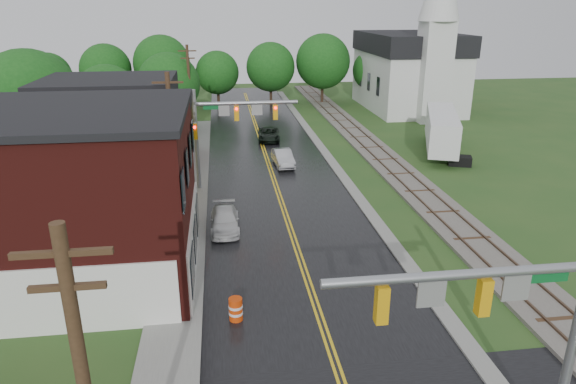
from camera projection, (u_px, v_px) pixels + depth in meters
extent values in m
cube|color=black|center=(272.00, 173.00, 40.92)|extent=(10.00, 90.00, 0.02)
cube|color=gray|center=(325.00, 154.00, 46.25)|extent=(0.80, 70.00, 0.12)
cube|color=gray|center=(190.00, 199.00, 35.50)|extent=(2.40, 50.00, 0.12)
cube|color=#4D1410|center=(38.00, 201.00, 24.03)|extent=(14.00, 10.00, 8.00)
cube|color=silver|center=(194.00, 240.00, 25.76)|extent=(0.10, 9.50, 3.00)
cube|color=black|center=(23.00, 113.00, 22.61)|extent=(14.30, 10.30, 0.30)
cube|color=tan|center=(116.00, 153.00, 34.74)|extent=(8.00, 7.00, 6.40)
cube|color=#3F0F0C|center=(148.00, 135.00, 43.58)|extent=(7.00, 6.00, 4.40)
cube|color=silver|center=(407.00, 81.00, 65.48)|extent=(10.00, 16.00, 7.00)
cube|color=black|center=(410.00, 43.00, 63.87)|extent=(10.40, 16.40, 2.40)
cube|color=silver|center=(433.00, 73.00, 57.34)|extent=(3.20, 3.20, 11.00)
cube|color=#59544C|center=(375.00, 151.00, 46.78)|extent=(3.20, 80.00, 0.20)
cube|color=#4C3828|center=(367.00, 150.00, 46.64)|extent=(0.10, 80.00, 0.12)
cube|color=#4C3828|center=(383.00, 149.00, 46.82)|extent=(0.10, 80.00, 0.12)
cylinder|color=gray|center=(572.00, 349.00, 14.31)|extent=(0.28, 0.28, 7.20)
cylinder|color=gray|center=(460.00, 275.00, 12.97)|extent=(7.20, 0.26, 0.26)
cube|color=orange|center=(484.00, 297.00, 13.30)|extent=(0.32, 0.30, 1.05)
cube|color=orange|center=(382.00, 304.00, 12.96)|extent=(0.32, 0.30, 1.05)
cube|color=gray|center=(516.00, 288.00, 13.34)|extent=(0.75, 0.06, 0.75)
cube|color=gray|center=(431.00, 294.00, 13.05)|extent=(0.75, 0.06, 0.75)
cube|color=#0C5926|center=(543.00, 277.00, 13.34)|extent=(1.40, 0.04, 0.30)
cylinder|color=gray|center=(197.00, 141.00, 36.20)|extent=(0.28, 0.28, 7.20)
cylinder|color=gray|center=(247.00, 103.00, 35.75)|extent=(7.20, 0.26, 0.26)
cube|color=orange|center=(237.00, 113.00, 35.90)|extent=(0.32, 0.30, 1.05)
cube|color=orange|center=(275.00, 112.00, 36.24)|extent=(0.32, 0.30, 1.05)
cube|color=gray|center=(224.00, 111.00, 35.73)|extent=(0.75, 0.06, 0.75)
cube|color=gray|center=(257.00, 110.00, 36.01)|extent=(0.75, 0.06, 0.75)
cube|color=#0C5926|center=(213.00, 107.00, 35.55)|extent=(1.40, 0.04, 0.30)
sphere|color=#FF0C0C|center=(236.00, 109.00, 35.62)|extent=(0.20, 0.20, 0.20)
cube|color=#382616|center=(62.00, 253.00, 9.26)|extent=(1.80, 0.12, 0.12)
cube|color=#382616|center=(68.00, 287.00, 9.50)|extent=(1.40, 0.12, 0.12)
cylinder|color=#382616|center=(173.00, 147.00, 31.09)|extent=(0.28, 0.28, 9.00)
cube|color=#382616|center=(168.00, 82.00, 29.75)|extent=(1.80, 0.12, 0.12)
cube|color=#382616|center=(169.00, 94.00, 29.99)|extent=(1.40, 0.12, 0.12)
cylinder|color=#382616|center=(190.00, 91.00, 51.57)|extent=(0.28, 0.28, 9.00)
cube|color=#382616|center=(187.00, 51.00, 50.23)|extent=(1.80, 0.12, 0.12)
cube|color=#382616|center=(188.00, 58.00, 50.47)|extent=(1.40, 0.12, 0.12)
cylinder|color=black|center=(39.00, 154.00, 39.97)|extent=(0.36, 0.36, 3.42)
sphere|color=#144814|center=(30.00, 100.00, 38.53)|extent=(7.60, 7.60, 7.60)
sphere|color=#144814|center=(38.00, 110.00, 38.46)|extent=(5.32, 5.32, 5.32)
cylinder|color=black|center=(112.00, 133.00, 48.03)|extent=(0.36, 0.36, 2.70)
sphere|color=#144814|center=(108.00, 98.00, 46.90)|extent=(6.00, 6.00, 6.00)
sphere|color=#144814|center=(114.00, 104.00, 46.78)|extent=(4.20, 4.20, 4.20)
cylinder|color=black|center=(171.00, 118.00, 54.21)|extent=(0.36, 0.36, 2.88)
sphere|color=#144814|center=(169.00, 84.00, 53.00)|extent=(6.40, 6.40, 6.40)
sphere|color=#144814|center=(175.00, 90.00, 52.90)|extent=(4.48, 4.48, 4.48)
imported|color=black|center=(269.00, 134.00, 50.60)|extent=(2.38, 4.57, 1.23)
imported|color=#A2A2A6|center=(283.00, 158.00, 42.61)|extent=(1.66, 4.10, 1.32)
imported|color=silver|center=(225.00, 220.00, 30.45)|extent=(1.66, 4.09, 1.19)
cube|color=black|center=(460.00, 161.00, 42.81)|extent=(2.12, 1.76, 0.80)
cylinder|color=gray|center=(428.00, 140.00, 49.32)|extent=(0.16, 0.16, 0.80)
cube|color=silver|center=(441.00, 128.00, 46.10)|extent=(6.19, 11.32, 2.80)
cylinder|color=#CA3809|center=(236.00, 309.00, 21.68)|extent=(0.70, 0.70, 1.04)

